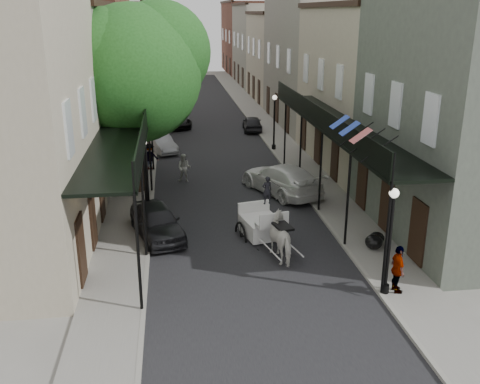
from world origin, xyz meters
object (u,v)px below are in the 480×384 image
object	(u,v)px
car_left_near	(157,221)
car_right_far	(252,123)
pedestrian_sidewalk_right	(398,269)
horse	(284,238)
car_right_near	(281,179)
pedestrian_sidewalk_left	(150,156)
tree_near	(141,68)
carriage	(258,209)
tree_far	(150,58)
lamppost_left	(145,178)
pedestrian_walking	(184,168)
lamppost_right_far	(274,121)
car_left_far	(174,119)
car_left_mid	(162,144)
lamppost_right_near	(390,240)

from	to	relation	value
car_left_near	car_right_far	bearing A→B (deg)	54.88
car_left_near	pedestrian_sidewalk_right	bearing A→B (deg)	-52.39
horse	car_right_near	size ratio (longest dim) A/B	0.38
horse	pedestrian_sidewalk_left	size ratio (longest dim) A/B	1.29
pedestrian_sidewalk_right	car_left_near	xyz separation A→B (m)	(-8.09, 6.00, -0.25)
tree_near	pedestrian_sidewalk_left	world-z (taller)	tree_near
tree_near	carriage	world-z (taller)	tree_near
tree_far	lamppost_left	distance (m)	18.57
tree_far	car_left_near	xyz separation A→B (m)	(0.65, -20.18, -5.13)
pedestrian_walking	car_left_near	size ratio (longest dim) A/B	0.38
lamppost_left	car_left_near	world-z (taller)	lamppost_left
tree_far	lamppost_right_far	xyz separation A→B (m)	(8.35, -6.18, -3.79)
tree_near	lamppost_left	distance (m)	6.10
car_right_far	tree_far	bearing A→B (deg)	6.79
lamppost_right_far	carriage	xyz separation A→B (m)	(-3.39, -14.10, -0.94)
horse	car_left_near	world-z (taller)	horse
car_left_far	car_right_near	distance (m)	18.70
lamppost_left	car_left_far	size ratio (longest dim) A/B	0.81
pedestrian_sidewalk_left	car_left_mid	size ratio (longest dim) A/B	0.44
car_right_near	car_right_far	xyz separation A→B (m)	(0.82, 15.54, -0.17)
pedestrian_sidewalk_right	car_right_far	size ratio (longest dim) A/B	0.47
tree_near	pedestrian_walking	world-z (taller)	tree_near
pedestrian_walking	car_left_mid	xyz separation A→B (m)	(-1.34, 6.88, -0.21)
pedestrian_sidewalk_left	car_left_far	distance (m)	12.94
horse	tree_near	bearing A→B (deg)	-70.85
lamppost_right_near	pedestrian_sidewalk_right	size ratio (longest dim) A/B	2.21
pedestrian_sidewalk_right	car_right_far	xyz separation A→B (m)	(-0.89, 26.56, -0.35)
tree_far	pedestrian_walking	size ratio (longest dim) A/B	5.40
lamppost_right_near	car_left_mid	bearing A→B (deg)	110.38
lamppost_right_near	car_left_far	bearing A→B (deg)	103.04
lamppost_left	lamppost_right_far	distance (m)	14.53
lamppost_left	pedestrian_walking	xyz separation A→B (m)	(1.88, 5.73, -1.25)
car_left_mid	lamppost_left	bearing A→B (deg)	-112.09
tree_near	tree_far	world-z (taller)	tree_near
car_left_far	car_right_far	xyz separation A→B (m)	(6.20, -2.38, -0.03)
pedestrian_walking	car_left_near	bearing A→B (deg)	-82.61
car_left_far	car_right_near	bearing A→B (deg)	-86.68
tree_near	pedestrian_sidewalk_right	world-z (taller)	tree_near
tree_near	lamppost_right_near	distance (m)	15.39
car_left_far	pedestrian_walking	bearing A→B (deg)	-101.96
lamppost_left	car_right_near	xyz separation A→B (m)	(6.88, 3.02, -1.27)
carriage	car_right_near	world-z (taller)	carriage
pedestrian_walking	pedestrian_sidewalk_right	world-z (taller)	pedestrian_sidewalk_right
tree_near	lamppost_left	size ratio (longest dim) A/B	2.60
tree_far	pedestrian_sidewalk_left	world-z (taller)	tree_far
car_left_mid	tree_far	bearing A→B (deg)	77.45
car_left_mid	car_left_far	xyz separation A→B (m)	(0.96, 8.33, 0.05)
pedestrian_walking	tree_near	bearing A→B (deg)	-124.30
tree_near	car_right_far	xyz separation A→B (m)	(7.80, 14.38, -5.88)
lamppost_left	tree_near	bearing A→B (deg)	91.34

